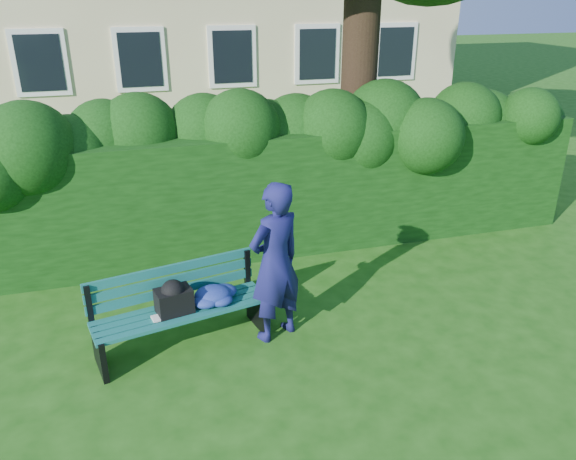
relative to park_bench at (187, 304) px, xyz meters
name	(u,v)px	position (x,y,z in m)	size (l,w,h in m)	color
ground	(302,322)	(1.34, 0.05, -0.50)	(80.00, 80.00, 0.00)	#1B4E10
hedge	(258,192)	(1.34, 2.25, 0.40)	(10.00, 1.00, 1.80)	black
park_bench	(187,304)	(0.00, 0.00, 0.00)	(1.97, 0.93, 0.89)	#11574E
man_reading	(275,263)	(0.97, -0.12, 0.42)	(0.67, 0.44, 1.85)	#171853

